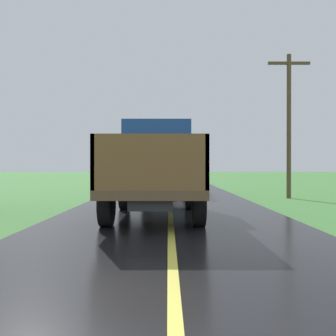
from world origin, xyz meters
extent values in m
cube|color=#2D2D30|center=(-0.41, 8.12, 0.68)|extent=(0.90, 5.51, 0.24)
cube|color=brown|center=(-0.41, 8.12, 0.88)|extent=(2.30, 5.80, 0.20)
cube|color=#1E479E|center=(-0.41, 10.07, 1.93)|extent=(2.10, 1.90, 1.90)
cube|color=black|center=(-0.41, 11.03, 2.26)|extent=(1.78, 0.02, 0.76)
cube|color=brown|center=(-1.52, 7.15, 1.53)|extent=(0.08, 3.85, 1.10)
cube|color=brown|center=(0.70, 7.15, 1.53)|extent=(0.08, 3.85, 1.10)
cube|color=brown|center=(-0.41, 5.26, 1.53)|extent=(2.30, 0.08, 1.10)
cube|color=brown|center=(-0.41, 9.03, 1.53)|extent=(2.30, 0.08, 1.10)
cylinder|color=black|center=(-1.46, 9.92, 0.58)|extent=(0.28, 1.00, 1.00)
cylinder|color=black|center=(0.64, 9.92, 0.58)|extent=(0.28, 1.00, 1.00)
cylinder|color=black|center=(-1.46, 6.53, 0.58)|extent=(0.28, 1.00, 1.00)
cylinder|color=black|center=(0.64, 6.53, 0.58)|extent=(0.28, 1.00, 1.00)
ellipsoid|color=#9DB931|center=(-0.78, 6.78, 1.51)|extent=(0.54, 0.54, 0.37)
ellipsoid|color=#A1B826|center=(0.12, 7.31, 1.48)|extent=(0.50, 0.53, 0.45)
ellipsoid|color=#8EBF26|center=(-0.47, 5.61, 1.16)|extent=(0.44, 0.40, 0.50)
ellipsoid|color=#A2BB28|center=(-1.15, 6.68, 1.17)|extent=(0.53, 0.57, 0.45)
ellipsoid|color=#99C532|center=(0.25, 6.01, 1.20)|extent=(0.44, 0.51, 0.43)
ellipsoid|color=#97C32B|center=(-0.48, 8.56, 1.52)|extent=(0.50, 0.52, 0.50)
ellipsoid|color=#99C51F|center=(-1.13, 8.65, 1.18)|extent=(0.55, 0.70, 0.37)
ellipsoid|color=#9EBE2F|center=(0.06, 7.41, 1.15)|extent=(0.45, 0.55, 0.41)
ellipsoid|color=#9FB82D|center=(-1.01, 5.80, 1.47)|extent=(0.47, 0.52, 0.40)
ellipsoid|color=#9CB421|center=(0.33, 6.40, 1.49)|extent=(0.47, 0.61, 0.45)
ellipsoid|color=#9DC831|center=(-0.42, 7.81, 1.15)|extent=(0.55, 0.61, 0.37)
ellipsoid|color=#99C827|center=(-0.02, 6.88, 1.78)|extent=(0.59, 0.65, 0.38)
cube|color=#2D2D30|center=(-0.10, 17.41, 0.68)|extent=(0.90, 5.51, 0.24)
cube|color=brown|center=(-0.10, 17.41, 0.88)|extent=(2.30, 5.80, 0.20)
cube|color=red|center=(-0.10, 19.36, 1.93)|extent=(2.10, 1.90, 1.90)
cube|color=black|center=(-0.10, 20.32, 2.26)|extent=(1.78, 0.02, 0.76)
cube|color=#2D517F|center=(-1.21, 16.44, 1.53)|extent=(0.08, 3.85, 1.10)
cube|color=#2D517F|center=(1.01, 16.44, 1.53)|extent=(0.08, 3.85, 1.10)
cube|color=#2D517F|center=(-0.10, 14.55, 1.53)|extent=(2.30, 0.08, 1.10)
cube|color=#2D517F|center=(-0.10, 18.32, 1.53)|extent=(2.30, 0.08, 1.10)
cylinder|color=black|center=(-1.15, 19.21, 0.58)|extent=(0.28, 1.00, 1.00)
cylinder|color=black|center=(0.95, 19.21, 0.58)|extent=(0.28, 1.00, 1.00)
cylinder|color=black|center=(-1.15, 15.82, 0.58)|extent=(0.28, 1.00, 1.00)
cylinder|color=black|center=(0.95, 15.82, 0.58)|extent=(0.28, 1.00, 1.00)
ellipsoid|color=#8BB323|center=(0.32, 16.38, 1.14)|extent=(0.46, 0.48, 0.46)
ellipsoid|color=#96C32F|center=(-0.11, 18.05, 1.78)|extent=(0.51, 0.47, 0.50)
ellipsoid|color=#99BF2C|center=(-0.84, 15.92, 1.16)|extent=(0.41, 0.46, 0.45)
ellipsoid|color=#9DC722|center=(0.12, 17.67, 1.44)|extent=(0.51, 0.55, 0.36)
ellipsoid|color=#A1B52A|center=(-0.31, 15.78, 1.52)|extent=(0.57, 0.71, 0.48)
ellipsoid|color=#9EB927|center=(0.18, 17.91, 1.49)|extent=(0.45, 0.43, 0.44)
ellipsoid|color=#91BA2D|center=(-0.59, 15.07, 1.52)|extent=(0.53, 0.66, 0.46)
ellipsoid|color=#92C41E|center=(0.20, 16.32, 1.76)|extent=(0.55, 0.67, 0.51)
ellipsoid|color=#9EC126|center=(-0.39, 16.49, 1.82)|extent=(0.57, 0.58, 0.52)
ellipsoid|color=#96CA33|center=(-0.44, 15.64, 1.49)|extent=(0.48, 0.50, 0.50)
cylinder|color=brown|center=(5.45, 14.83, 3.28)|extent=(0.20, 0.20, 6.56)
cube|color=brown|center=(5.45, 14.83, 6.16)|extent=(1.91, 0.12, 0.12)
camera|label=1|loc=(-0.06, -1.79, 1.44)|focal=39.01mm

